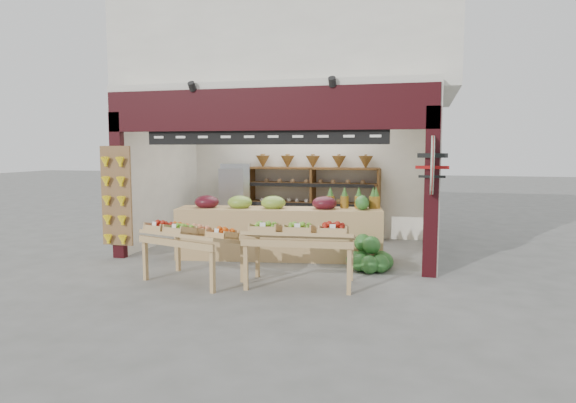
# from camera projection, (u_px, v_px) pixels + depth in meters

# --- Properties ---
(ground) EXTENTS (60.00, 60.00, 0.00)m
(ground) POSITION_uv_depth(u_px,v_px,m) (279.00, 254.00, 9.78)
(ground) COLOR slate
(ground) RESTS_ON ground
(shop_structure) EXTENTS (6.36, 5.12, 5.40)m
(shop_structure) POSITION_uv_depth(u_px,v_px,m) (299.00, 58.00, 10.92)
(shop_structure) COLOR silver
(shop_structure) RESTS_ON ground
(banana_board) EXTENTS (0.60, 0.15, 1.80)m
(banana_board) POSITION_uv_depth(u_px,v_px,m) (116.00, 198.00, 9.23)
(banana_board) COLOR brown
(banana_board) RESTS_ON ground
(gift_sign) EXTENTS (0.04, 0.93, 0.92)m
(gift_sign) POSITION_uv_depth(u_px,v_px,m) (432.00, 165.00, 7.79)
(gift_sign) COLOR silver
(gift_sign) RESTS_ON ground
(back_shelving) EXTENTS (2.98, 0.49, 1.84)m
(back_shelving) POSITION_uv_depth(u_px,v_px,m) (313.00, 187.00, 11.48)
(back_shelving) COLOR brown
(back_shelving) RESTS_ON ground
(refrigerator) EXTENTS (0.80, 0.80, 1.66)m
(refrigerator) POSITION_uv_depth(u_px,v_px,m) (236.00, 200.00, 11.74)
(refrigerator) COLOR #AAADB1
(refrigerator) RESTS_ON ground
(cardboard_stack) EXTENTS (1.02, 0.74, 0.68)m
(cardboard_stack) POSITION_uv_depth(u_px,v_px,m) (232.00, 231.00, 10.91)
(cardboard_stack) COLOR silver
(cardboard_stack) RESTS_ON ground
(mid_counter) EXTENTS (3.77, 1.30, 1.15)m
(mid_counter) POSITION_uv_depth(u_px,v_px,m) (278.00, 231.00, 9.33)
(mid_counter) COLOR tan
(mid_counter) RESTS_ON ground
(display_table_left) EXTENTS (1.63, 1.20, 0.94)m
(display_table_left) POSITION_uv_depth(u_px,v_px,m) (190.00, 233.00, 7.79)
(display_table_left) COLOR tan
(display_table_left) RESTS_ON ground
(display_table_right) EXTENTS (1.65, 1.03, 1.01)m
(display_table_right) POSITION_uv_depth(u_px,v_px,m) (300.00, 232.00, 7.47)
(display_table_right) COLOR tan
(display_table_right) RESTS_ON ground
(watermelon_pile) EXTENTS (0.78, 0.75, 0.57)m
(watermelon_pile) POSITION_uv_depth(u_px,v_px,m) (370.00, 258.00, 8.47)
(watermelon_pile) COLOR #1A501E
(watermelon_pile) RESTS_ON ground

